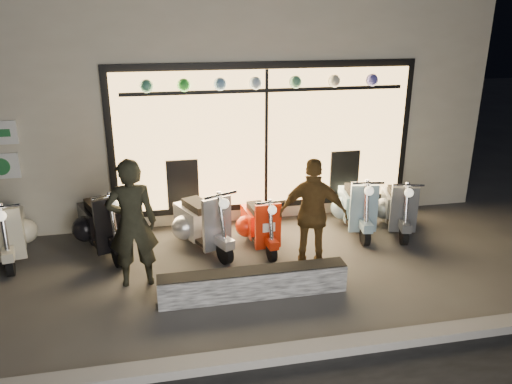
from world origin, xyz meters
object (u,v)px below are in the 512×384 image
man (132,224)px  woman (313,214)px  graffiti_barrier (253,283)px  scooter_silver (200,221)px  scooter_red (259,223)px

man → woman: bearing=178.2°
graffiti_barrier → woman: woman is taller
scooter_silver → man: bearing=-156.8°
scooter_red → woman: (0.63, -0.93, 0.48)m
scooter_silver → woman: woman is taller
graffiti_barrier → man: bearing=156.6°
graffiti_barrier → man: (-1.56, 0.67, 0.73)m
graffiti_barrier → man: man is taller
man → woman: 2.60m
graffiti_barrier → scooter_red: scooter_red is taller
graffiti_barrier → man: 1.85m
graffiti_barrier → man: size_ratio=1.38×
graffiti_barrier → woman: bearing=33.4°
man → scooter_silver: bearing=-135.6°
graffiti_barrier → scooter_silver: size_ratio=1.74×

